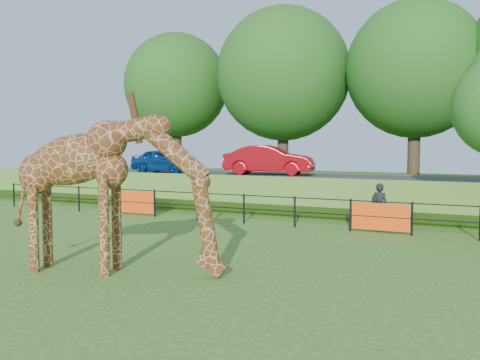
{
  "coord_description": "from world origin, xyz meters",
  "views": [
    {
      "loc": [
        6.55,
        -9.7,
        2.99
      ],
      "look_at": [
        0.3,
        3.0,
        2.0
      ],
      "focal_mm": 40.0,
      "sensor_mm": 36.0,
      "label": 1
    }
  ],
  "objects": [
    {
      "name": "embankment",
      "position": [
        0.0,
        15.5,
        0.65
      ],
      "size": [
        40.0,
        9.0,
        1.3
      ],
      "primitive_type": "cube",
      "color": "#336018",
      "rests_on": "ground"
    },
    {
      "name": "car_red",
      "position": [
        -3.73,
        14.43,
        2.14
      ],
      "size": [
        4.57,
        2.23,
        1.44
      ],
      "primitive_type": "imported",
      "rotation": [
        0.0,
        0.0,
        1.74
      ],
      "color": "#B20C14",
      "rests_on": "road"
    },
    {
      "name": "ground",
      "position": [
        0.0,
        0.0,
        0.0
      ],
      "size": [
        90.0,
        90.0,
        0.0
      ],
      "primitive_type": "plane",
      "color": "#336018",
      "rests_on": "ground"
    },
    {
      "name": "perimeter_fence",
      "position": [
        0.0,
        8.0,
        0.55
      ],
      "size": [
        28.07,
        0.1,
        1.1
      ],
      "primitive_type": null,
      "color": "black",
      "rests_on": "ground"
    },
    {
      "name": "bg_tree_line",
      "position": [
        1.89,
        22.0,
        7.19
      ],
      "size": [
        37.3,
        8.8,
        11.82
      ],
      "color": "#372418",
      "rests_on": "ground"
    },
    {
      "name": "giraffe",
      "position": [
        -1.31,
        -0.1,
        1.82
      ],
      "size": [
        5.17,
        2.21,
        3.64
      ],
      "primitive_type": null,
      "rotation": [
        0.0,
        0.0,
        0.26
      ],
      "color": "#5C2F13",
      "rests_on": "ground"
    },
    {
      "name": "visitor",
      "position": [
        2.8,
        8.81,
        0.8
      ],
      "size": [
        0.64,
        0.47,
        1.61
      ],
      "primitive_type": "imported",
      "rotation": [
        0.0,
        0.0,
        2.99
      ],
      "color": "black",
      "rests_on": "ground"
    },
    {
      "name": "road",
      "position": [
        0.0,
        14.0,
        1.36
      ],
      "size": [
        40.0,
        5.0,
        0.12
      ],
      "primitive_type": "cube",
      "color": "#2C2C2E",
      "rests_on": "embankment"
    },
    {
      "name": "car_blue",
      "position": [
        -9.22,
        13.46,
        2.04
      ],
      "size": [
        3.72,
        1.66,
        1.24
      ],
      "primitive_type": "imported",
      "rotation": [
        0.0,
        0.0,
        1.52
      ],
      "color": "#124596",
      "rests_on": "road"
    }
  ]
}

